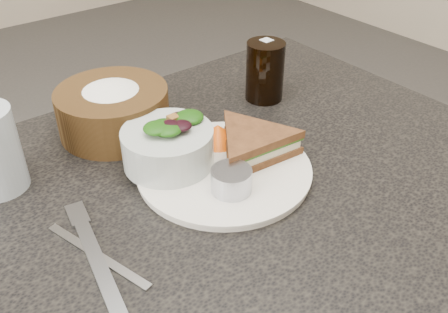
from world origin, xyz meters
name	(u,v)px	position (x,y,z in m)	size (l,w,h in m)	color
dinner_plate	(224,170)	(0.05, 0.02, 0.76)	(0.25, 0.25, 0.01)	silver
sandwich	(253,144)	(0.10, 0.01, 0.78)	(0.16, 0.16, 0.04)	brown
salad_bowl	(168,141)	(-0.01, 0.07, 0.80)	(0.13, 0.13, 0.08)	#B0B9B4
dressing_ramekin	(231,180)	(0.02, -0.03, 0.78)	(0.06, 0.06, 0.03)	#AAADB8
orange_wedge	(218,133)	(0.08, 0.08, 0.78)	(0.07, 0.07, 0.03)	#FB5D0C
fork	(97,260)	(-0.18, -0.03, 0.75)	(0.02, 0.18, 0.00)	#90939A
knife	(97,255)	(-0.17, -0.02, 0.75)	(0.01, 0.17, 0.00)	#9A9A9A
bread_basket	(112,103)	(-0.02, 0.22, 0.80)	(0.18, 0.18, 0.10)	#462F15
cola_glass	(265,68)	(0.25, 0.16, 0.81)	(0.07, 0.07, 0.12)	black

